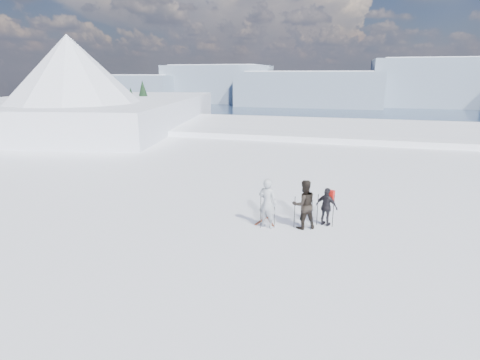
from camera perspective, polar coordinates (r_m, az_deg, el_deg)
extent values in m
plane|color=white|center=(74.35, 13.59, -2.84)|extent=(220.00, 208.01, 71.62)
cube|color=white|center=(42.44, 12.91, -1.37)|extent=(180.00, 16.00, 14.00)
plane|color=navy|center=(302.72, 15.20, 8.54)|extent=(820.00, 820.00, 0.00)
cube|color=slate|center=(531.55, -17.03, 13.18)|extent=(150.00, 80.00, 34.00)
cube|color=white|center=(531.24, -17.16, 14.69)|extent=(127.50, 70.00, 8.00)
cube|color=slate|center=(507.12, -3.26, 14.41)|extent=(130.00, 80.00, 46.00)
cube|color=white|center=(507.01, -3.30, 16.67)|extent=(110.50, 70.00, 8.00)
cube|color=slate|center=(452.80, 10.44, 13.50)|extent=(160.00, 80.00, 38.00)
cube|color=white|center=(452.49, 10.54, 15.52)|extent=(136.00, 70.00, 8.00)
cube|color=slate|center=(490.71, 27.76, 12.98)|extent=(140.00, 80.00, 52.00)
cube|color=white|center=(490.79, 28.11, 15.64)|extent=(119.00, 70.00, 8.00)
cube|color=white|center=(49.67, -21.32, 2.23)|extent=(29.19, 35.68, 16.00)
cone|color=white|center=(41.92, -24.25, 13.45)|extent=(18.00, 18.00, 9.00)
cone|color=white|center=(54.93, -23.74, 9.56)|extent=(16.00, 16.00, 8.00)
cube|color=#2D2B28|center=(54.17, -10.78, -0.25)|extent=(21.55, 17.87, 14.25)
cone|color=black|center=(51.81, -14.19, 7.31)|extent=(7.28, 7.28, 13.00)
cone|color=black|center=(49.93, -16.79, 5.64)|extent=(6.16, 6.16, 11.00)
cone|color=black|center=(46.05, -15.47, 3.66)|extent=(5.04, 5.04, 9.00)
cone|color=black|center=(55.09, -15.88, 7.15)|extent=(6.72, 6.72, 12.00)
cone|color=black|center=(50.70, -8.56, 5.72)|extent=(5.60, 5.60, 10.00)
cone|color=black|center=(47.60, -8.91, 5.04)|extent=(5.60, 5.60, 10.00)
imported|color=#979DA5|center=(14.47, 4.19, -3.54)|extent=(0.82, 0.64, 1.98)
imported|color=black|center=(14.57, 9.70, -3.68)|extent=(1.18, 1.10, 1.94)
imported|color=black|center=(15.08, 13.05, -4.01)|extent=(0.98, 0.70, 1.54)
cube|color=red|center=(15.00, 13.70, -0.23)|extent=(0.37, 0.30, 0.42)
cylinder|color=black|center=(14.51, 3.16, -4.92)|extent=(0.02, 0.02, 1.29)
cylinder|color=black|center=(14.53, 5.28, -5.11)|extent=(0.02, 0.02, 1.20)
cylinder|color=black|center=(14.67, 8.31, -4.86)|extent=(0.02, 0.02, 1.28)
cylinder|color=black|center=(14.56, 10.86, -5.25)|extent=(0.02, 0.02, 1.23)
cylinder|color=black|center=(15.08, 11.72, -4.45)|extent=(0.02, 0.02, 1.28)
cylinder|color=black|center=(15.00, 14.02, -4.64)|extent=(0.02, 0.02, 1.31)
cube|color=black|center=(15.67, 3.85, -5.79)|extent=(0.55, 1.66, 0.03)
cube|color=black|center=(15.64, 4.36, -5.84)|extent=(0.75, 1.60, 0.03)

